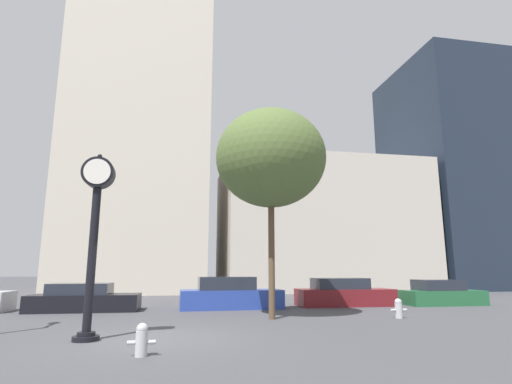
# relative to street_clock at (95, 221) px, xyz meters

# --- Properties ---
(ground_plane) EXTENTS (200.00, 200.00, 0.00)m
(ground_plane) POSITION_rel_street_clock_xyz_m (1.67, 0.01, -3.10)
(ground_plane) COLOR #424247
(building_tall_tower) EXTENTS (11.30, 12.00, 36.00)m
(building_tall_tower) POSITION_rel_street_clock_xyz_m (-1.39, 24.01, 14.90)
(building_tall_tower) COLOR beige
(building_tall_tower) RESTS_ON ground_plane
(building_storefront_row) EXTENTS (17.63, 12.00, 11.21)m
(building_storefront_row) POSITION_rel_street_clock_xyz_m (14.70, 24.01, 2.51)
(building_storefront_row) COLOR beige
(building_storefront_row) RESTS_ON ground_plane
(building_glass_modern) EXTENTS (8.54, 12.00, 22.62)m
(building_glass_modern) POSITION_rel_street_clock_xyz_m (28.50, 24.01, 8.21)
(building_glass_modern) COLOR #1E2838
(building_glass_modern) RESTS_ON ground_plane
(street_clock) EXTENTS (0.86, 0.67, 4.98)m
(street_clock) POSITION_rel_street_clock_xyz_m (0.00, 0.00, 0.00)
(street_clock) COLOR black
(street_clock) RESTS_ON ground_plane
(car_black) EXTENTS (4.63, 1.96, 1.20)m
(car_black) POSITION_rel_street_clock_xyz_m (-1.80, 7.83, -2.59)
(car_black) COLOR black
(car_black) RESTS_ON ground_plane
(car_blue) EXTENTS (4.76, 1.78, 1.46)m
(car_blue) POSITION_rel_street_clock_xyz_m (4.66, 7.73, -2.48)
(car_blue) COLOR #28429E
(car_blue) RESTS_ON ground_plane
(car_maroon) EXTENTS (4.83, 1.97, 1.37)m
(car_maroon) POSITION_rel_street_clock_xyz_m (10.48, 8.20, -2.52)
(car_maroon) COLOR maroon
(car_maroon) RESTS_ON ground_plane
(car_green) EXTENTS (4.07, 1.76, 1.28)m
(car_green) POSITION_rel_street_clock_xyz_m (15.64, 7.71, -2.56)
(car_green) COLOR #236038
(car_green) RESTS_ON ground_plane
(fire_hydrant_near) EXTENTS (0.58, 0.25, 0.68)m
(fire_hydrant_near) POSITION_rel_street_clock_xyz_m (1.57, -2.20, -2.76)
(fire_hydrant_near) COLOR #B7B7BC
(fire_hydrant_near) RESTS_ON ground_plane
(fire_hydrant_far) EXTENTS (0.63, 0.28, 0.72)m
(fire_hydrant_far) POSITION_rel_street_clock_xyz_m (10.47, 2.94, -2.73)
(fire_hydrant_far) COLOR #B7B7BC
(fire_hydrant_far) RESTS_ON ground_plane
(bare_tree) EXTENTS (4.35, 4.35, 8.10)m
(bare_tree) POSITION_rel_street_clock_xyz_m (5.71, 3.54, 3.03)
(bare_tree) COLOR brown
(bare_tree) RESTS_ON ground_plane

